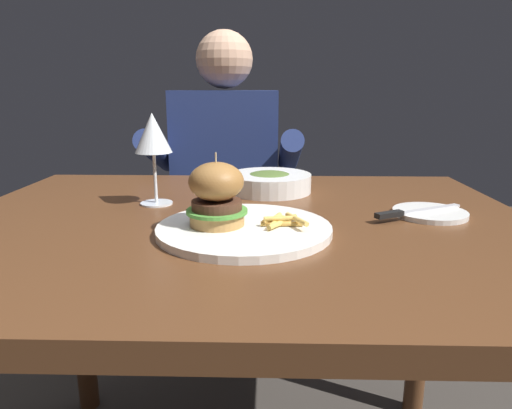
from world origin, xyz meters
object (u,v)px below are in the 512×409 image
table_knife (411,212)px  wine_glass (153,136)px  main_plate (244,229)px  diner_person (227,210)px  bread_plate (430,213)px  burger_sandwich (217,194)px  soup_bowl (269,182)px

table_knife → wine_glass: bearing=169.2°
main_plate → table_knife: table_knife is taller
main_plate → diner_person: size_ratio=0.26×
diner_person → table_knife: bearing=-59.2°
diner_person → bread_plate: bearing=-55.8°
burger_sandwich → table_knife: size_ratio=0.66×
burger_sandwich → wine_glass: wine_glass is taller
bread_plate → diner_person: bearing=124.2°
bread_plate → table_knife: 0.05m
main_plate → soup_bowl: soup_bowl is taller
table_knife → soup_bowl: (-0.28, 0.23, 0.01)m
soup_bowl → wine_glass: bearing=-151.9°
burger_sandwich → soup_bowl: 0.35m
wine_glass → diner_person: 0.70m
burger_sandwich → soup_bowl: size_ratio=0.63×
soup_bowl → diner_person: bearing=107.4°
burger_sandwich → bread_plate: (0.41, 0.12, -0.06)m
main_plate → burger_sandwich: bearing=178.0°
burger_sandwich → table_knife: bearing=15.0°
burger_sandwich → main_plate: bearing=-2.0°
soup_bowl → diner_person: size_ratio=0.17×
burger_sandwich → bread_plate: size_ratio=0.88×
wine_glass → diner_person: diner_person is taller
wine_glass → soup_bowl: bearing=28.1°
wine_glass → bread_plate: 0.59m
soup_bowl → diner_person: (-0.15, 0.49, -0.20)m
wine_glass → soup_bowl: wine_glass is taller
main_plate → table_knife: size_ratio=1.58×
wine_glass → diner_person: size_ratio=0.17×
bread_plate → table_knife: bearing=-152.4°
burger_sandwich → bread_plate: 0.44m
main_plate → bread_plate: 0.39m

